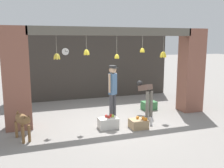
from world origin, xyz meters
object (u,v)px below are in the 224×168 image
(fruit_crate_apples, at_px, (108,123))
(worker_stooping, at_px, (146,93))
(dog, at_px, (23,121))
(fruit_crate_oranges, at_px, (139,123))
(shopkeeper, at_px, (113,89))
(wall_clock, at_px, (65,52))
(produce_box_green, at_px, (149,105))
(water_bottle, at_px, (151,121))

(fruit_crate_apples, bearing_deg, worker_stooping, 27.57)
(dog, relative_size, fruit_crate_oranges, 1.86)
(shopkeeper, relative_size, wall_clock, 5.65)
(shopkeeper, height_order, worker_stooping, shopkeeper)
(dog, xyz_separation_m, fruit_crate_apples, (2.24, 0.15, -0.33))
(fruit_crate_oranges, relative_size, fruit_crate_apples, 0.85)
(fruit_crate_apples, bearing_deg, produce_box_green, 34.62)
(fruit_crate_oranges, distance_m, produce_box_green, 1.98)
(worker_stooping, height_order, fruit_crate_apples, worker_stooping)
(dog, relative_size, wall_clock, 2.88)
(dog, bearing_deg, worker_stooping, 83.40)
(fruit_crate_oranges, height_order, wall_clock, wall_clock)
(dog, height_order, fruit_crate_apples, dog)
(shopkeeper, bearing_deg, worker_stooping, 163.27)
(worker_stooping, xyz_separation_m, water_bottle, (-0.29, -0.98, -0.60))
(worker_stooping, height_order, water_bottle, worker_stooping)
(wall_clock, bearing_deg, shopkeeper, -73.69)
(fruit_crate_oranges, xyz_separation_m, produce_box_green, (1.14, 1.62, 0.01))
(produce_box_green, height_order, wall_clock, wall_clock)
(fruit_crate_oranges, bearing_deg, worker_stooping, 55.75)
(worker_stooping, bearing_deg, produce_box_green, 49.44)
(worker_stooping, relative_size, produce_box_green, 2.17)
(dog, relative_size, produce_box_green, 1.74)
(produce_box_green, bearing_deg, worker_stooping, -126.92)
(worker_stooping, bearing_deg, dog, -169.43)
(fruit_crate_oranges, height_order, fruit_crate_apples, fruit_crate_apples)
(shopkeeper, height_order, produce_box_green, shopkeeper)
(fruit_crate_apples, bearing_deg, water_bottle, -7.69)
(fruit_crate_apples, bearing_deg, fruit_crate_oranges, -18.66)
(worker_stooping, relative_size, fruit_crate_apples, 1.97)
(shopkeeper, xyz_separation_m, worker_stooping, (1.24, 0.29, -0.29))
(shopkeeper, bearing_deg, fruit_crate_oranges, 92.52)
(produce_box_green, bearing_deg, water_bottle, -114.70)
(produce_box_green, bearing_deg, wall_clock, 137.86)
(produce_box_green, distance_m, wall_clock, 3.92)
(shopkeeper, distance_m, fruit_crate_oranges, 1.29)
(water_bottle, distance_m, wall_clock, 4.66)
(dog, xyz_separation_m, wall_clock, (1.63, 3.82, 1.50))
(wall_clock, bearing_deg, produce_box_green, -42.14)
(dog, xyz_separation_m, fruit_crate_oranges, (3.05, -0.12, -0.35))
(fruit_crate_oranges, bearing_deg, fruit_crate_apples, 161.34)
(water_bottle, bearing_deg, worker_stooping, 73.38)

